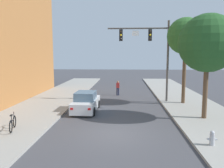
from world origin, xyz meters
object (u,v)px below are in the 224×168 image
traffic_signal_mast (151,46)px  bicycle_leaning (13,123)px  car_lead_white (86,102)px  fire_hydrant (212,138)px  street_tree_nearest (208,43)px  street_tree_second (186,36)px  pedestrian_crossing_road (118,87)px

traffic_signal_mast → bicycle_leaning: traffic_signal_mast is taller
traffic_signal_mast → car_lead_white: (-5.52, -3.81, -4.58)m
car_lead_white → fire_hydrant: bearing=-43.6°
bicycle_leaning → street_tree_nearest: street_tree_nearest is taller
traffic_signal_mast → car_lead_white: 8.12m
bicycle_leaning → street_tree_second: street_tree_second is taller
bicycle_leaning → street_tree_second: size_ratio=0.22×
street_tree_nearest → car_lead_white: bearing=166.8°
bicycle_leaning → street_tree_second: 15.54m
car_lead_white → street_tree_second: bearing=20.0°
pedestrian_crossing_road → street_tree_nearest: (6.28, -9.57, 4.35)m
pedestrian_crossing_road → street_tree_second: (6.11, -4.48, 5.21)m
street_tree_second → car_lead_white: bearing=-160.0°
traffic_signal_mast → street_tree_nearest: traffic_signal_mast is taller
pedestrian_crossing_road → fire_hydrant: 15.37m
car_lead_white → street_tree_nearest: bearing=-13.2°
bicycle_leaning → fire_hydrant: bearing=-9.0°
fire_hydrant → street_tree_nearest: size_ratio=0.10×
traffic_signal_mast → fire_hydrant: size_ratio=10.42×
car_lead_white → bicycle_leaning: (-3.41, -5.28, -0.18)m
pedestrian_crossing_road → street_tree_nearest: street_tree_nearest is taller
pedestrian_crossing_road → traffic_signal_mast: bearing=-49.6°
fire_hydrant → street_tree_second: (1.12, 10.06, 5.62)m
traffic_signal_mast → street_tree_nearest: bearing=-62.0°
street_tree_nearest → fire_hydrant: bearing=-104.6°
traffic_signal_mast → fire_hydrant: 11.95m
pedestrian_crossing_road → fire_hydrant: pedestrian_crossing_road is taller
traffic_signal_mast → pedestrian_crossing_road: traffic_signal_mast is taller
traffic_signal_mast → street_tree_nearest: size_ratio=1.06×
fire_hydrant → street_tree_second: 11.58m
street_tree_nearest → street_tree_second: bearing=91.9°
pedestrian_crossing_road → fire_hydrant: size_ratio=2.28×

